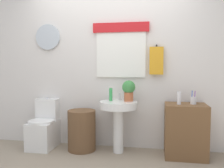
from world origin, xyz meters
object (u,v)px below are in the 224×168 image
Objects in this scene: toilet at (44,129)px; potted_plant at (129,89)px; pedestal_sink at (118,114)px; toothbrush_cup at (193,100)px; wooden_cabinet at (185,131)px; laundry_hamper at (82,130)px; soap_bottle at (111,94)px; lotion_bottle at (179,98)px.

potted_plant is at bearing 1.21° from toilet.
toothbrush_cup is at bearing 1.13° from pedestal_sink.
wooden_cabinet is at bearing -0.89° from toilet.
toilet reaches higher than wooden_cabinet.
potted_plant is at bearing 4.98° from laundry_hamper.
potted_plant is at bearing 2.20° from soap_bottle.
potted_plant is 1.61× the size of toothbrush_cup.
toilet is 2.24m from toothbrush_cup.
pedestal_sink is 2.48× the size of potted_plant.
soap_bottle is (-1.05, 0.05, 0.47)m from wooden_cabinet.
potted_plant is at bearing 23.20° from pedestal_sink.
soap_bottle is 1.15m from toothbrush_cup.
soap_bottle is 1.07× the size of lotion_bottle.
potted_plant is (0.69, 0.06, 0.61)m from laundry_hamper.
pedestal_sink is 4.27× the size of lotion_bottle.
toilet is at bearing 176.97° from laundry_hamper.
toothbrush_cup reaches higher than pedestal_sink.
lotion_bottle is 0.94× the size of toothbrush_cup.
toilet is at bearing -179.03° from soap_bottle.
toilet is at bearing 179.11° from wooden_cabinet.
toilet is 2.06m from lotion_bottle.
lotion_bottle is at bearing -5.40° from soap_bottle.
laundry_hamper is 1.48m from wooden_cabinet.
toothbrush_cup is (0.19, 0.06, -0.03)m from lotion_bottle.
laundry_hamper is at bearing -175.02° from potted_plant.
laundry_hamper is (0.61, -0.03, 0.01)m from toilet.
potted_plant is at bearing 171.78° from lotion_bottle.
soap_bottle is at bearing 178.51° from toothbrush_cup.
toothbrush_cup is (2.19, -0.01, 0.49)m from toilet.
toilet is at bearing -178.79° from potted_plant.
wooden_cabinet is at bearing 0.00° from pedestal_sink.
toilet is at bearing 179.68° from toothbrush_cup.
pedestal_sink is 0.95m from wooden_cabinet.
laundry_hamper is 0.92m from potted_plant.
toothbrush_cup is (1.15, -0.03, -0.05)m from soap_bottle.
toilet reaches higher than laundry_hamper.
laundry_hamper is 0.61m from pedestal_sink.
potted_plant reaches higher than laundry_hamper.
laundry_hamper is 1.65m from toothbrush_cup.
laundry_hamper is 3.43× the size of lotion_bottle.
pedestal_sink is 4.00× the size of toothbrush_cup.
soap_bottle is (1.04, 0.02, 0.55)m from toilet.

